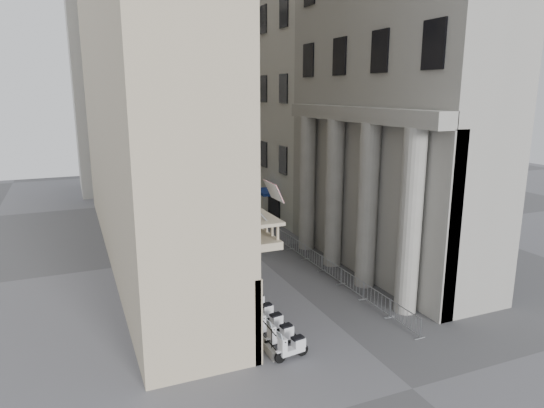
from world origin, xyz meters
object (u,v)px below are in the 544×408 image
Objects in this scene: pedestrian_a at (246,222)px; security_tent at (223,210)px; info_kiosk at (192,228)px; scooter_0 at (292,359)px; pedestrian_b at (225,198)px; street_lamp at (179,179)px.

security_tent is at bearing 48.46° from pedestrian_a.
info_kiosk is 4.69m from pedestrian_a.
scooter_0 is 0.37× the size of security_tent.
pedestrian_a is 1.06× the size of pedestrian_b.
pedestrian_a is at bearing 39.00° from security_tent.
street_lamp is 4.85× the size of info_kiosk.
security_tent is at bearing -66.11° from street_lamp.
street_lamp is (-0.21, 21.83, 4.67)m from scooter_0.
security_tent is 3.67m from info_kiosk.
pedestrian_a is at bearing -27.49° from street_lamp.
security_tent is 5.21m from street_lamp.
street_lamp is at bearing -7.62° from scooter_0.
pedestrian_a is at bearing -22.32° from scooter_0.
security_tent reaches higher than pedestrian_b.
scooter_0 is 20.53m from pedestrian_a.
street_lamp is at bearing 93.22° from pedestrian_b.
security_tent reaches higher than scooter_0.
scooter_0 is at bearing -70.45° from info_kiosk.
info_kiosk is at bearing 100.45° from pedestrian_b.
pedestrian_b is (6.06, 10.07, 0.02)m from info_kiosk.
scooter_0 is 0.90× the size of pedestrian_b.
security_tent is (2.29, 17.68, 2.74)m from scooter_0.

